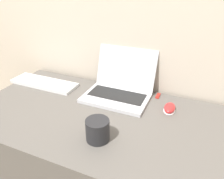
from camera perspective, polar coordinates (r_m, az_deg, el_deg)
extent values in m
cube|color=beige|center=(1.31, 4.82, 21.29)|extent=(7.00, 0.04, 2.50)
cube|color=#5B5651|center=(1.38, -2.51, -19.75)|extent=(1.40, 0.72, 0.75)
cube|color=silver|center=(1.27, 0.98, -2.19)|extent=(0.37, 0.24, 0.02)
cube|color=black|center=(1.27, 1.30, -1.37)|extent=(0.33, 0.13, 0.00)
cube|color=silver|center=(1.34, 3.68, 5.73)|extent=(0.37, 0.09, 0.24)
cube|color=white|center=(1.34, 3.59, 5.72)|extent=(0.34, 0.07, 0.21)
cylinder|color=#232326|center=(0.96, -3.79, -10.51)|extent=(0.10, 0.10, 0.10)
cylinder|color=black|center=(0.93, -3.87, -8.30)|extent=(0.09, 0.09, 0.01)
ellipsoid|color=white|center=(1.21, 14.77, -5.19)|extent=(0.06, 0.10, 0.01)
ellipsoid|color=red|center=(1.20, 14.85, -4.62)|extent=(0.06, 0.10, 0.03)
cube|color=silver|center=(1.51, -17.30, 1.61)|extent=(0.45, 0.14, 0.02)
cube|color=#B2261E|center=(1.33, 11.92, -1.61)|extent=(0.02, 0.06, 0.01)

